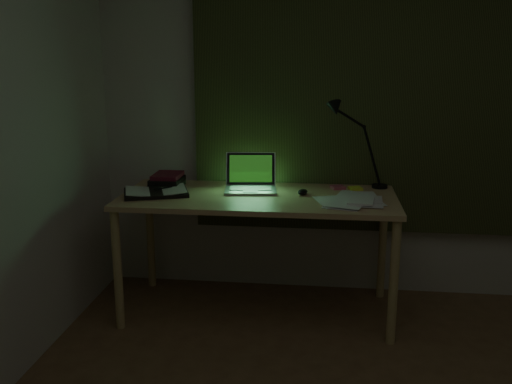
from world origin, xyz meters
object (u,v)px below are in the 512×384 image
laptop (251,174)px  book_stack (167,180)px  loose_papers (352,201)px  open_textbook (156,192)px  desk_lamp (382,146)px  desk (258,254)px

laptop → book_stack: size_ratio=1.58×
loose_papers → book_stack: bearing=167.3°
open_textbook → desk_lamp: bearing=-5.6°
desk → book_stack: (-0.62, 0.17, 0.43)m
desk → book_stack: 0.78m
desk → desk_lamp: (0.76, 0.30, 0.66)m
book_stack → desk: bearing=-15.1°
laptop → book_stack: laptop is taller
laptop → loose_papers: laptop is taller
book_stack → loose_papers: bearing=-12.7°
desk → laptop: 0.51m
book_stack → loose_papers: (1.19, -0.27, -0.04)m
desk → desk_lamp: bearing=21.3°
laptop → desk_lamp: size_ratio=0.66×
desk → laptop: bearing=122.8°
open_textbook → book_stack: bearing=68.2°
laptop → loose_papers: (0.63, -0.19, -0.11)m
desk → loose_papers: size_ratio=4.81×
laptop → open_textbook: size_ratio=0.94×
desk → laptop: laptop is taller
laptop → book_stack: 0.57m
book_stack → loose_papers: 1.22m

